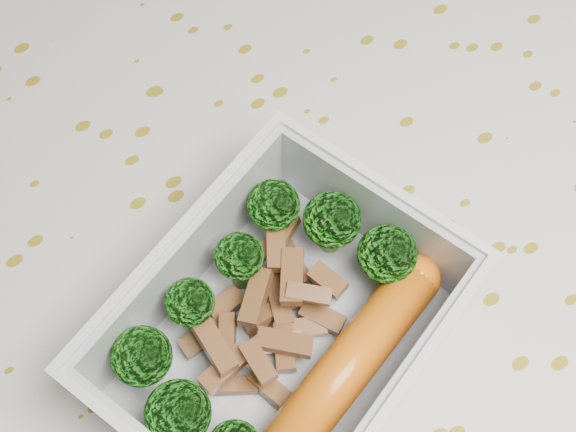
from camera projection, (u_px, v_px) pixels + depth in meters
dining_table at (281, 309)px, 0.51m from camera, size 1.40×0.90×0.75m
tablecloth at (280, 281)px, 0.46m from camera, size 1.46×0.96×0.19m
lunch_container at (281, 335)px, 0.39m from camera, size 0.20×0.18×0.06m
broccoli_florets at (254, 304)px, 0.38m from camera, size 0.16×0.12×0.04m
meat_pile at (271, 315)px, 0.40m from camera, size 0.09×0.09×0.03m
sausage at (344, 371)px, 0.38m from camera, size 0.14×0.06×0.03m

